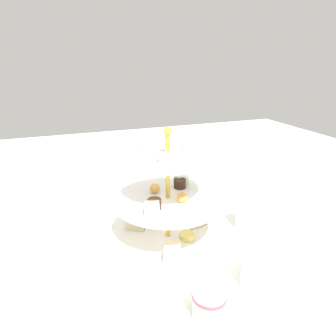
{
  "coord_description": "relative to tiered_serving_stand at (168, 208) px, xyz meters",
  "views": [
    {
      "loc": [
        -0.22,
        -0.59,
        0.42
      ],
      "look_at": [
        0.0,
        0.0,
        0.18
      ],
      "focal_mm": 32.42,
      "sensor_mm": 36.0,
      "label": 1
    }
  ],
  "objects": [
    {
      "name": "teacup_with_saucer",
      "position": [
        -0.02,
        -0.25,
        -0.06
      ],
      "size": [
        0.09,
        0.09,
        0.05
      ],
      "color": "white",
      "rests_on": "ground_plane"
    },
    {
      "name": "water_glass_short_left",
      "position": [
        0.11,
        -0.21,
        -0.05
      ],
      "size": [
        0.06,
        0.06,
        0.07
      ],
      "primitive_type": "cylinder",
      "color": "silver",
      "rests_on": "ground_plane"
    },
    {
      "name": "butter_knife_left",
      "position": [
        0.06,
        0.28,
        -0.08
      ],
      "size": [
        0.17,
        0.03,
        0.0
      ],
      "primitive_type": "cube",
      "rotation": [
        0.0,
        0.0,
        3.02
      ],
      "color": "silver",
      "rests_on": "ground_plane"
    },
    {
      "name": "water_glass_mid_back",
      "position": [
        0.21,
        -0.02,
        -0.04
      ],
      "size": [
        0.06,
        0.06,
        0.08
      ],
      "primitive_type": "cylinder",
      "color": "silver",
      "rests_on": "ground_plane"
    },
    {
      "name": "tiered_serving_stand",
      "position": [
        0.0,
        0.0,
        0.0
      ],
      "size": [
        0.31,
        0.31,
        0.28
      ],
      "color": "white",
      "rests_on": "ground_plane"
    },
    {
      "name": "butter_knife_right",
      "position": [
        -0.22,
        -0.18,
        -0.08
      ],
      "size": [
        0.12,
        0.14,
        0.0
      ],
      "primitive_type": "cube",
      "rotation": [
        0.0,
        0.0,
        5.4
      ],
      "color": "silver",
      "rests_on": "ground_plane"
    },
    {
      "name": "water_glass_tall_right",
      "position": [
        -0.22,
        0.09,
        -0.03
      ],
      "size": [
        0.07,
        0.07,
        0.12
      ],
      "primitive_type": "cylinder",
      "color": "silver",
      "rests_on": "ground_plane"
    },
    {
      "name": "ground_plane",
      "position": [
        -0.0,
        0.0,
        -0.09
      ],
      "size": [
        2.4,
        2.4,
        0.0
      ],
      "primitive_type": "plane",
      "color": "white"
    }
  ]
}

